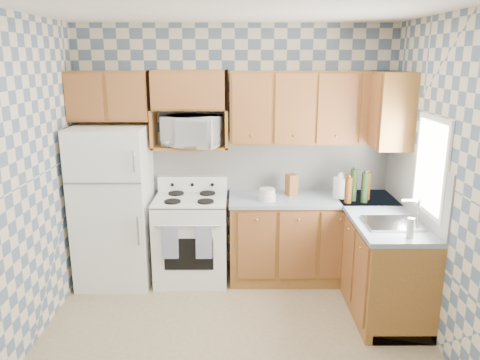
# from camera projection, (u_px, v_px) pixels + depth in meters

# --- Properties ---
(floor) EXTENTS (3.40, 3.40, 0.00)m
(floor) POSITION_uv_depth(u_px,v_px,m) (235.00, 346.00, 3.93)
(floor) COLOR #7D6A51
(floor) RESTS_ON ground
(back_wall) EXTENTS (3.40, 0.02, 2.70)m
(back_wall) POSITION_uv_depth(u_px,v_px,m) (235.00, 152.00, 5.13)
(back_wall) COLOR slate
(back_wall) RESTS_ON ground
(right_wall) EXTENTS (0.02, 3.20, 2.70)m
(right_wall) POSITION_uv_depth(u_px,v_px,m) (455.00, 192.00, 3.59)
(right_wall) COLOR slate
(right_wall) RESTS_ON ground
(backsplash_back) EXTENTS (2.60, 0.02, 0.56)m
(backsplash_back) POSITION_uv_depth(u_px,v_px,m) (271.00, 165.00, 5.16)
(backsplash_back) COLOR white
(backsplash_back) RESTS_ON back_wall
(backsplash_right) EXTENTS (0.02, 1.60, 0.56)m
(backsplash_right) POSITION_uv_depth(u_px,v_px,m) (414.00, 184.00, 4.41)
(backsplash_right) COLOR white
(backsplash_right) RESTS_ON right_wall
(refrigerator) EXTENTS (0.75, 0.70, 1.68)m
(refrigerator) POSITION_uv_depth(u_px,v_px,m) (114.00, 206.00, 4.92)
(refrigerator) COLOR white
(refrigerator) RESTS_ON floor
(stove_body) EXTENTS (0.76, 0.65, 0.90)m
(stove_body) POSITION_uv_depth(u_px,v_px,m) (192.00, 239.00, 5.04)
(stove_body) COLOR white
(stove_body) RESTS_ON floor
(cooktop) EXTENTS (0.76, 0.65, 0.02)m
(cooktop) POSITION_uv_depth(u_px,v_px,m) (191.00, 199.00, 4.93)
(cooktop) COLOR silver
(cooktop) RESTS_ON stove_body
(backguard) EXTENTS (0.76, 0.08, 0.17)m
(backguard) POSITION_uv_depth(u_px,v_px,m) (193.00, 184.00, 5.17)
(backguard) COLOR white
(backguard) RESTS_ON cooktop
(dish_towel_left) EXTENTS (0.16, 0.02, 0.35)m
(dish_towel_left) POSITION_uv_depth(u_px,v_px,m) (170.00, 242.00, 4.68)
(dish_towel_left) COLOR navy
(dish_towel_left) RESTS_ON stove_body
(dish_towel_right) EXTENTS (0.16, 0.02, 0.35)m
(dish_towel_right) POSITION_uv_depth(u_px,v_px,m) (204.00, 242.00, 4.68)
(dish_towel_right) COLOR navy
(dish_towel_right) RESTS_ON stove_body
(base_cabinets_back) EXTENTS (1.75, 0.60, 0.88)m
(base_cabinets_back) POSITION_uv_depth(u_px,v_px,m) (311.00, 239.00, 5.08)
(base_cabinets_back) COLOR brown
(base_cabinets_back) RESTS_ON floor
(base_cabinets_right) EXTENTS (0.60, 1.60, 0.88)m
(base_cabinets_right) POSITION_uv_depth(u_px,v_px,m) (377.00, 258.00, 4.60)
(base_cabinets_right) COLOR brown
(base_cabinets_right) RESTS_ON floor
(countertop_back) EXTENTS (1.77, 0.63, 0.04)m
(countertop_back) POSITION_uv_depth(u_px,v_px,m) (313.00, 199.00, 4.96)
(countertop_back) COLOR gray
(countertop_back) RESTS_ON base_cabinets_back
(countertop_right) EXTENTS (0.63, 1.60, 0.04)m
(countertop_right) POSITION_uv_depth(u_px,v_px,m) (380.00, 214.00, 4.48)
(countertop_right) COLOR gray
(countertop_right) RESTS_ON base_cabinets_right
(upper_cabinets_back) EXTENTS (1.75, 0.33, 0.74)m
(upper_cabinets_back) POSITION_uv_depth(u_px,v_px,m) (314.00, 107.00, 4.85)
(upper_cabinets_back) COLOR brown
(upper_cabinets_back) RESTS_ON back_wall
(upper_cabinets_fridge) EXTENTS (0.82, 0.33, 0.50)m
(upper_cabinets_fridge) POSITION_uv_depth(u_px,v_px,m) (110.00, 96.00, 4.81)
(upper_cabinets_fridge) COLOR brown
(upper_cabinets_fridge) RESTS_ON back_wall
(upper_cabinets_right) EXTENTS (0.33, 0.70, 0.74)m
(upper_cabinets_right) POSITION_uv_depth(u_px,v_px,m) (388.00, 109.00, 4.68)
(upper_cabinets_right) COLOR brown
(upper_cabinets_right) RESTS_ON right_wall
(microwave_shelf) EXTENTS (0.80, 0.33, 0.03)m
(microwave_shelf) POSITION_uv_depth(u_px,v_px,m) (191.00, 147.00, 4.95)
(microwave_shelf) COLOR brown
(microwave_shelf) RESTS_ON back_wall
(microwave) EXTENTS (0.68, 0.57, 0.32)m
(microwave) POSITION_uv_depth(u_px,v_px,m) (193.00, 131.00, 4.86)
(microwave) COLOR white
(microwave) RESTS_ON microwave_shelf
(sink) EXTENTS (0.48, 0.40, 0.03)m
(sink) POSITION_uv_depth(u_px,v_px,m) (393.00, 224.00, 4.14)
(sink) COLOR #B7B7BC
(sink) RESTS_ON countertop_right
(window) EXTENTS (0.02, 0.66, 0.86)m
(window) POSITION_uv_depth(u_px,v_px,m) (431.00, 166.00, 4.00)
(window) COLOR silver
(window) RESTS_ON right_wall
(bottle_0) EXTENTS (0.07, 0.07, 0.33)m
(bottle_0) POSITION_uv_depth(u_px,v_px,m) (353.00, 185.00, 4.79)
(bottle_0) COLOR black
(bottle_0) RESTS_ON countertop_back
(bottle_1) EXTENTS (0.07, 0.07, 0.31)m
(bottle_1) POSITION_uv_depth(u_px,v_px,m) (365.00, 188.00, 4.74)
(bottle_1) COLOR black
(bottle_1) RESTS_ON countertop_back
(bottle_2) EXTENTS (0.07, 0.07, 0.29)m
(bottle_2) POSITION_uv_depth(u_px,v_px,m) (367.00, 186.00, 4.84)
(bottle_2) COLOR #542D0B
(bottle_2) RESTS_ON countertop_back
(bottle_3) EXTENTS (0.07, 0.07, 0.26)m
(bottle_3) POSITION_uv_depth(u_px,v_px,m) (348.00, 190.00, 4.72)
(bottle_3) COLOR #542D0B
(bottle_3) RESTS_ON countertop_back
(knife_block) EXTENTS (0.14, 0.14, 0.23)m
(knife_block) POSITION_uv_depth(u_px,v_px,m) (292.00, 185.00, 4.99)
(knife_block) COLOR brown
(knife_block) RESTS_ON countertop_back
(electric_kettle) EXTENTS (0.17, 0.17, 0.21)m
(electric_kettle) POSITION_uv_depth(u_px,v_px,m) (341.00, 187.00, 4.93)
(electric_kettle) COLOR white
(electric_kettle) RESTS_ON countertop_back
(food_containers) EXTENTS (0.18, 0.18, 0.12)m
(food_containers) POSITION_uv_depth(u_px,v_px,m) (267.00, 194.00, 4.83)
(food_containers) COLOR beige
(food_containers) RESTS_ON countertop_back
(soap_bottle) EXTENTS (0.06, 0.06, 0.17)m
(soap_bottle) POSITION_uv_depth(u_px,v_px,m) (410.00, 228.00, 3.81)
(soap_bottle) COLOR beige
(soap_bottle) RESTS_ON countertop_right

